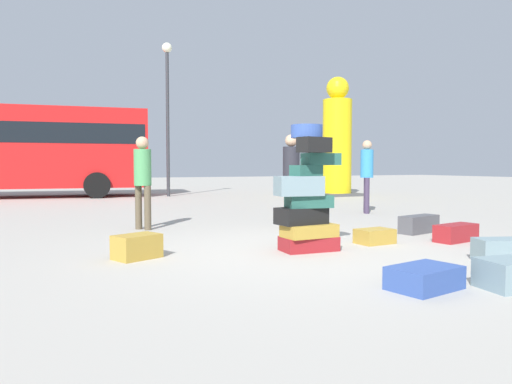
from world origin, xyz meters
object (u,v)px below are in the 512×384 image
Objects in this scene: parked_bus at (0,145)px; suitcase_navy_foreground_near at (424,278)px; suitcase_tan_behind_tower at (375,236)px; yellow_dummy_statue at (337,143)px; suitcase_tower at (307,199)px; person_bearded_onlooker at (143,175)px; suitcase_maroon_white_trunk at (456,233)px; suitcase_slate_foreground_far at (500,250)px; person_tourist_with_camera at (367,170)px; lamp_post at (167,95)px; suitcase_charcoal_right_side at (419,224)px; suitcase_tan_left_side at (137,247)px; person_passerby_in_red at (291,172)px.

suitcase_navy_foreground_near is at bearing -66.66° from parked_bus.
parked_bus is at bearing 94.95° from suitcase_navy_foreground_near.
yellow_dummy_statue reaches higher than suitcase_tan_behind_tower.
person_bearded_onlooker is at bearing 117.43° from suitcase_tower.
suitcase_navy_foreground_near is (-1.21, -2.24, -0.00)m from suitcase_tan_behind_tower.
yellow_dummy_statue is at bearing 93.87° from person_bearded_onlooker.
suitcase_maroon_white_trunk is 0.07× the size of parked_bus.
suitcase_tower is 2.37m from suitcase_slate_foreground_far.
person_tourist_with_camera reaches higher than suitcase_navy_foreground_near.
lamp_post is (-0.14, 11.70, 3.58)m from suitcase_tan_behind_tower.
suitcase_tower is at bearing -125.82° from yellow_dummy_statue.
yellow_dummy_statue is (5.78, 9.56, 1.88)m from suitcase_tan_behind_tower.
suitcase_charcoal_right_side is 10.18m from yellow_dummy_statue.
suitcase_maroon_white_trunk is 4.32m from person_tourist_with_camera.
person_tourist_with_camera reaches higher than suitcase_maroon_white_trunk.
person_bearded_onlooker is at bearing 95.72° from suitcase_navy_foreground_near.
suitcase_tan_behind_tower is at bearing -59.61° from parked_bus.
suitcase_charcoal_right_side is 0.08× the size of parked_bus.
suitcase_tan_left_side is at bearing 161.76° from suitcase_maroon_white_trunk.
suitcase_charcoal_right_side is (1.37, 0.57, 0.04)m from suitcase_tan_behind_tower.
lamp_post is (0.15, 9.71, 2.68)m from person_passerby_in_red.
suitcase_navy_foreground_near is 0.15× the size of yellow_dummy_statue.
person_tourist_with_camera is at bearing 5.14° from suitcase_tan_left_side.
suitcase_tan_left_side is at bearing -72.47° from parked_bus.
suitcase_tan_left_side is 0.32× the size of person_bearded_onlooker.
person_bearded_onlooker is at bearing -67.04° from parked_bus.
suitcase_tan_left_side is 0.31× the size of person_tourist_with_camera.
person_tourist_with_camera is 12.83m from parked_bus.
person_bearded_onlooker is (-4.13, 2.32, 0.82)m from suitcase_charcoal_right_side.
lamp_post reaches higher than yellow_dummy_statue.
suitcase_maroon_white_trunk is at bearing -83.54° from lamp_post.
lamp_post reaches higher than person_passerby_in_red.
person_tourist_with_camera is at bearing 87.82° from suitcase_slate_foreground_far.
suitcase_tower is at bearing 78.59° from suitcase_navy_foreground_near.
suitcase_tower is 0.98× the size of person_passerby_in_red.
suitcase_slate_foreground_far is at bearing 1.69° from person_bearded_onlooker.
suitcase_maroon_white_trunk is (2.42, -0.23, -0.56)m from suitcase_tower.
suitcase_navy_foreground_near is at bearing -141.39° from suitcase_slate_foreground_far.
suitcase_tan_behind_tower is 0.67× the size of suitcase_charcoal_right_side.
person_passerby_in_red reaches higher than suitcase_maroon_white_trunk.
parked_bus is (-2.92, 10.48, 0.86)m from person_bearded_onlooker.
person_passerby_in_red is (-0.29, 1.99, 0.90)m from suitcase_tan_behind_tower.
suitcase_slate_foreground_far is at bearing -115.15° from yellow_dummy_statue.
parked_bus is (-11.46, 3.82, -0.15)m from yellow_dummy_statue.
suitcase_tower reaches higher than suitcase_tan_behind_tower.
person_tourist_with_camera is at bearing -117.98° from yellow_dummy_statue.
person_bearded_onlooker reaches higher than suitcase_charcoal_right_side.
person_passerby_in_red is at bearing -27.36° from person_tourist_with_camera.
lamp_post reaches higher than person_tourist_with_camera.
person_tourist_with_camera is 8.92m from lamp_post.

